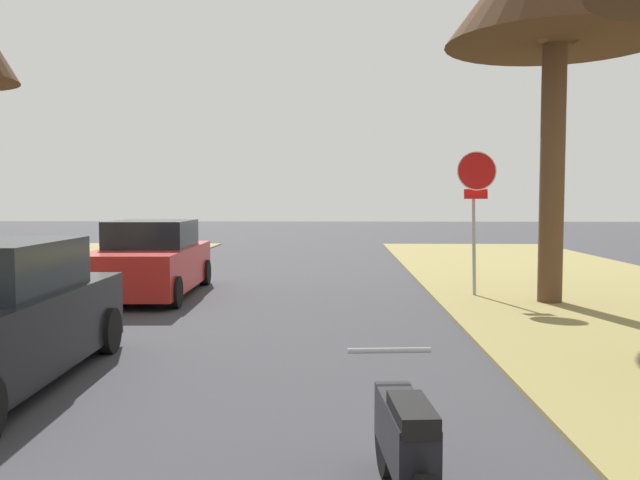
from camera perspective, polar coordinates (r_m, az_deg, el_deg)
name	(u,v)px	position (r m, az deg, el deg)	size (l,w,h in m)	color
stop_sign_far	(476,192)	(13.85, 13.39, 4.11)	(0.81, 0.41, 2.96)	#9EA0A5
parked_sedan_red	(151,261)	(14.32, -14.50, -1.77)	(2.07, 4.46, 1.57)	red
parked_motorcycle	(405,448)	(4.32, 7.37, -17.49)	(0.60, 2.05, 0.97)	black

